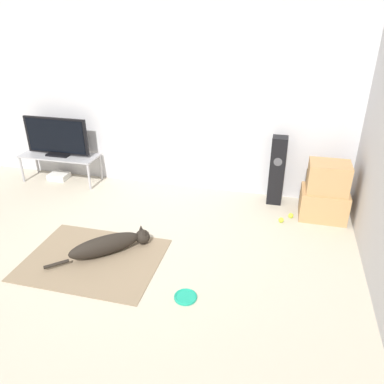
# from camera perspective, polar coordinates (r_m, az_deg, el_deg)

# --- Properties ---
(ground_plane) EXTENTS (12.00, 12.00, 0.00)m
(ground_plane) POSITION_cam_1_polar(r_m,az_deg,el_deg) (4.12, -12.07, -10.87)
(ground_plane) COLOR #BCB29E
(wall_back) EXTENTS (8.00, 0.06, 2.55)m
(wall_back) POSITION_cam_1_polar(r_m,az_deg,el_deg) (5.37, -3.69, 13.73)
(wall_back) COLOR silver
(wall_back) RESTS_ON ground_plane
(area_rug) EXTENTS (1.44, 1.10, 0.01)m
(area_rug) POSITION_cam_1_polar(r_m,az_deg,el_deg) (4.24, -14.78, -9.87)
(area_rug) COLOR #847056
(area_rug) RESTS_ON ground_plane
(dog) EXTENTS (0.90, 0.83, 0.22)m
(dog) POSITION_cam_1_polar(r_m,az_deg,el_deg) (4.23, -12.45, -7.80)
(dog) COLOR black
(dog) RESTS_ON area_rug
(frisbee) EXTENTS (0.22, 0.22, 0.03)m
(frisbee) POSITION_cam_1_polar(r_m,az_deg,el_deg) (3.64, -0.99, -15.69)
(frisbee) COLOR #199E7A
(frisbee) RESTS_ON ground_plane
(cardboard_box_lower) EXTENTS (0.58, 0.44, 0.38)m
(cardboard_box_lower) POSITION_cam_1_polar(r_m,az_deg,el_deg) (5.07, 19.39, -1.71)
(cardboard_box_lower) COLOR tan
(cardboard_box_lower) RESTS_ON ground_plane
(cardboard_box_upper) EXTENTS (0.49, 0.37, 0.38)m
(cardboard_box_upper) POSITION_cam_1_polar(r_m,az_deg,el_deg) (4.90, 20.08, 2.13)
(cardboard_box_upper) COLOR tan
(cardboard_box_upper) RESTS_ON cardboard_box_lower
(floor_speaker) EXTENTS (0.20, 0.20, 0.94)m
(floor_speaker) POSITION_cam_1_polar(r_m,az_deg,el_deg) (5.16, 12.82, 3.19)
(floor_speaker) COLOR black
(floor_speaker) RESTS_ON ground_plane
(tv_stand) EXTENTS (1.19, 0.43, 0.42)m
(tv_stand) POSITION_cam_1_polar(r_m,az_deg,el_deg) (6.08, -19.51, 4.94)
(tv_stand) COLOR #A8A8AD
(tv_stand) RESTS_ON ground_plane
(tv) EXTENTS (1.01, 0.20, 0.58)m
(tv) POSITION_cam_1_polar(r_m,az_deg,el_deg) (5.98, -19.97, 7.87)
(tv) COLOR black
(tv) RESTS_ON tv_stand
(tennis_ball_by_boxes) EXTENTS (0.07, 0.07, 0.07)m
(tennis_ball_by_boxes) POSITION_cam_1_polar(r_m,az_deg,el_deg) (4.87, 13.43, -4.17)
(tennis_ball_by_boxes) COLOR #C6E033
(tennis_ball_by_boxes) RESTS_ON ground_plane
(tennis_ball_near_speaker) EXTENTS (0.07, 0.07, 0.07)m
(tennis_ball_near_speaker) POSITION_cam_1_polar(r_m,az_deg,el_deg) (5.00, 14.82, -3.49)
(tennis_ball_near_speaker) COLOR #C6E033
(tennis_ball_near_speaker) RESTS_ON ground_plane
(game_console) EXTENTS (0.29, 0.23, 0.09)m
(game_console) POSITION_cam_1_polar(r_m,az_deg,el_deg) (6.28, -19.62, 2.28)
(game_console) COLOR white
(game_console) RESTS_ON ground_plane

